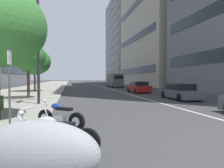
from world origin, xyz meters
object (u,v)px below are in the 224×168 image
object	(u,v)px
motorcycle_by_sign_pole	(60,117)
car_far_down_avenue	(180,92)
motorcycle_under_tarp	(38,154)
street_tree_near_plaza_corner	(35,62)
car_lead_in_lane	(138,87)
street_tree_by_lamp_post	(28,56)
delivery_van_ahead	(115,80)
street_lamp_with_banners	(43,24)
parking_sign_by_curb	(9,83)
motorcycle_nearest_camera	(52,137)

from	to	relation	value
motorcycle_by_sign_pole	car_far_down_avenue	xyz separation A→B (m)	(7.59, -9.58, 0.22)
motorcycle_under_tarp	street_tree_near_plaza_corner	distance (m)	23.12
car_lead_in_lane	street_tree_by_lamp_post	bearing A→B (deg)	118.26
motorcycle_under_tarp	car_far_down_avenue	world-z (taller)	car_far_down_avenue
car_far_down_avenue	delivery_van_ahead	bearing A→B (deg)	3.50
street_tree_near_plaza_corner	street_lamp_with_banners	bearing A→B (deg)	-168.12
parking_sign_by_curb	street_tree_near_plaza_corner	xyz separation A→B (m)	(19.45, 2.56, 2.24)
car_lead_in_lane	street_tree_near_plaza_corner	distance (m)	13.51
car_lead_in_lane	street_lamp_with_banners	world-z (taller)	street_lamp_with_banners
car_lead_in_lane	street_lamp_with_banners	distance (m)	14.85
motorcycle_under_tarp	street_tree_near_plaza_corner	size ratio (longest dim) A/B	0.39
street_tree_near_plaza_corner	delivery_van_ahead	bearing A→B (deg)	-48.99
motorcycle_under_tarp	motorcycle_by_sign_pole	bearing A→B (deg)	-73.05
car_lead_in_lane	street_tree_by_lamp_post	size ratio (longest dim) A/B	0.98
motorcycle_under_tarp	street_lamp_with_banners	distance (m)	11.12
motorcycle_under_tarp	parking_sign_by_curb	world-z (taller)	parking_sign_by_curb
motorcycle_nearest_camera	street_lamp_with_banners	world-z (taller)	street_lamp_with_banners
car_lead_in_lane	delivery_van_ahead	world-z (taller)	delivery_van_ahead
motorcycle_by_sign_pole	street_lamp_with_banners	distance (m)	7.87
parking_sign_by_curb	street_tree_by_lamp_post	bearing A→B (deg)	8.42
parking_sign_by_curb	car_lead_in_lane	bearing A→B (deg)	-31.60
motorcycle_nearest_camera	parking_sign_by_curb	xyz separation A→B (m)	(1.63, 1.36, 1.24)
car_lead_in_lane	street_tree_by_lamp_post	world-z (taller)	street_tree_by_lamp_post
motorcycle_nearest_camera	delivery_van_ahead	distance (m)	33.79
car_lead_in_lane	parking_sign_by_curb	distance (m)	19.59
motorcycle_under_tarp	delivery_van_ahead	bearing A→B (deg)	-86.52
motorcycle_by_sign_pole	street_tree_near_plaza_corner	distance (m)	19.29
car_far_down_avenue	delivery_van_ahead	world-z (taller)	delivery_van_ahead
motorcycle_under_tarp	street_tree_near_plaza_corner	world-z (taller)	street_tree_near_plaza_corner
parking_sign_by_curb	street_tree_near_plaza_corner	world-z (taller)	street_tree_near_plaza_corner
car_lead_in_lane	car_far_down_avenue	bearing A→B (deg)	-173.69
street_tree_by_lamp_post	car_far_down_avenue	bearing A→B (deg)	-99.63
street_tree_by_lamp_post	parking_sign_by_curb	bearing A→B (deg)	-171.58
motorcycle_nearest_camera	street_tree_near_plaza_corner	bearing A→B (deg)	-59.36
motorcycle_under_tarp	street_tree_near_plaza_corner	xyz separation A→B (m)	(22.56, 3.83, 3.28)
delivery_van_ahead	motorcycle_nearest_camera	bearing A→B (deg)	162.73
delivery_van_ahead	car_far_down_avenue	bearing A→B (deg)	179.61
car_lead_in_lane	street_lamp_with_banners	bearing A→B (deg)	134.99
motorcycle_by_sign_pole	motorcycle_nearest_camera	bearing A→B (deg)	127.74
motorcycle_under_tarp	street_lamp_with_banners	world-z (taller)	street_lamp_with_banners
motorcycle_by_sign_pole	parking_sign_by_curb	bearing A→B (deg)	71.40
motorcycle_by_sign_pole	car_far_down_avenue	world-z (taller)	car_far_down_avenue
car_far_down_avenue	delivery_van_ahead	distance (m)	22.40
motorcycle_under_tarp	motorcycle_nearest_camera	bearing A→B (deg)	-74.64
street_tree_by_lamp_post	street_tree_near_plaza_corner	bearing A→B (deg)	6.37
motorcycle_under_tarp	motorcycle_nearest_camera	size ratio (longest dim) A/B	0.99
delivery_van_ahead	street_lamp_with_banners	bearing A→B (deg)	154.91
car_lead_in_lane	parking_sign_by_curb	size ratio (longest dim) A/B	1.81
street_lamp_with_banners	motorcycle_nearest_camera	bearing A→B (deg)	-171.47
street_tree_near_plaza_corner	motorcycle_nearest_camera	bearing A→B (deg)	-169.47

